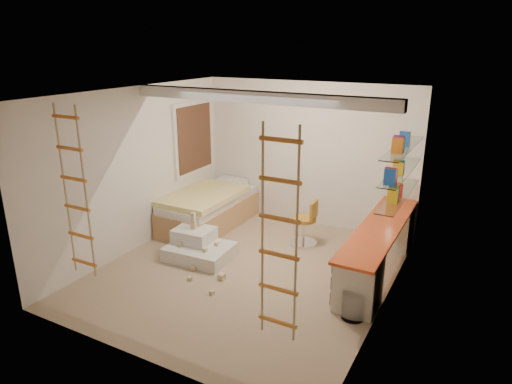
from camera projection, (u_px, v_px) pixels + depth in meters
The scene contains 15 objects.
floor at pixel (246, 271), 6.78m from camera, with size 4.50×4.50×0.00m, color #9C8264.
ceiling_beam at pixel (256, 97), 6.24m from camera, with size 4.00×0.18×0.16m, color white.
window_frame at pixel (193, 138), 8.43m from camera, with size 0.06×1.15×1.35m, color white.
window_blind at pixel (195, 138), 8.41m from camera, with size 0.02×1.00×1.20m, color #4C2D1E.
rope_ladder_left at pixel (75, 193), 5.45m from camera, with size 0.41×0.04×2.13m, color orange, non-canonical shape.
rope_ladder_right at pixel (279, 237), 4.23m from camera, with size 0.41×0.04×2.13m, color #BC7220, non-canonical shape.
waste_bin at pixel (353, 305), 5.57m from camera, with size 0.28×0.28×0.35m, color white.
desk at pixel (379, 248), 6.59m from camera, with size 0.56×2.80×0.75m.
shelves at pixel (401, 172), 6.41m from camera, with size 0.25×1.80×0.71m.
bed at pixel (209, 209), 8.36m from camera, with size 1.02×2.00×0.69m.
task_lamp at pixel (395, 182), 7.19m from camera, with size 0.14×0.36×0.57m.
swivel_chair at pixel (305, 229), 7.58m from camera, with size 0.48×0.48×0.78m.
play_platform at pixel (198, 247), 7.17m from camera, with size 1.01×0.81×0.43m.
toy_blocks at pixel (199, 249), 6.85m from camera, with size 1.07×1.01×0.70m.
books at pixel (402, 161), 6.36m from camera, with size 0.14×0.64×0.92m.
Camera 1 is at (3.01, -5.27, 3.24)m, focal length 32.00 mm.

